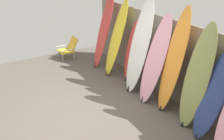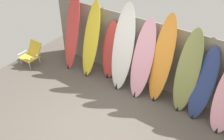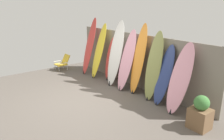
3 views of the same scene
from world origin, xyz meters
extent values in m
plane|color=#5B544C|center=(0.00, 0.00, 0.00)|extent=(7.68, 7.68, 0.00)
cube|color=gray|center=(0.00, 2.00, 0.90)|extent=(6.08, 0.04, 1.80)
cylinder|color=#6C655B|center=(-2.88, 2.04, 0.90)|extent=(0.10, 0.10, 1.80)
cylinder|color=#6C655B|center=(-1.44, 2.04, 0.90)|extent=(0.10, 0.10, 1.80)
cylinder|color=#6C655B|center=(0.00, 2.04, 0.90)|extent=(0.10, 0.10, 1.80)
cylinder|color=#6C655B|center=(1.44, 2.04, 0.90)|extent=(0.10, 0.10, 1.80)
cylinder|color=#6C655B|center=(2.88, 2.04, 0.90)|extent=(0.10, 0.10, 1.80)
ellipsoid|color=#D13D38|center=(-2.19, 1.58, 1.11)|extent=(0.49, 0.76, 2.23)
cone|color=black|center=(-2.19, 1.27, 0.08)|extent=(0.08, 0.08, 0.14)
ellipsoid|color=yellow|center=(-1.52, 1.58, 1.03)|extent=(0.50, 0.69, 2.05)
cone|color=black|center=(-1.52, 1.29, 0.09)|extent=(0.08, 0.08, 0.16)
ellipsoid|color=#D13D38|center=(-0.99, 1.74, 0.80)|extent=(0.52, 0.43, 1.60)
cone|color=black|center=(-0.99, 1.56, 0.08)|extent=(0.08, 0.08, 0.15)
ellipsoid|color=white|center=(-0.50, 1.57, 1.11)|extent=(0.61, 0.68, 2.22)
cone|color=black|center=(-0.50, 1.31, 0.09)|extent=(0.08, 0.08, 0.17)
ellipsoid|color=pink|center=(0.06, 1.59, 0.98)|extent=(0.55, 0.67, 1.96)
cone|color=black|center=(0.06, 1.31, 0.09)|extent=(0.08, 0.08, 0.16)
ellipsoid|color=orange|center=(0.52, 1.67, 1.09)|extent=(0.55, 0.55, 2.19)
cone|color=black|center=(0.52, 1.45, 0.07)|extent=(0.08, 0.08, 0.12)
ellipsoid|color=olive|center=(1.15, 1.66, 1.01)|extent=(0.53, 0.50, 2.02)
cone|color=black|center=(1.15, 1.46, 0.06)|extent=(0.08, 0.08, 0.11)
ellipsoid|color=navy|center=(1.53, 1.67, 0.84)|extent=(0.48, 0.59, 1.68)
cone|color=black|center=(1.53, 1.43, 0.06)|extent=(0.08, 0.08, 0.10)
ellipsoid|color=pink|center=(2.11, 1.59, 0.92)|extent=(0.61, 0.67, 1.83)
cone|color=black|center=(2.11, 1.32, 0.08)|extent=(0.08, 0.08, 0.14)
cylinder|color=silver|center=(-3.51, 0.60, 0.11)|extent=(0.02, 0.02, 0.22)
cylinder|color=silver|center=(-3.10, 0.60, 0.11)|extent=(0.02, 0.02, 0.22)
cylinder|color=silver|center=(-3.51, 0.98, 0.11)|extent=(0.02, 0.02, 0.22)
cylinder|color=silver|center=(-3.10, 0.98, 0.11)|extent=(0.02, 0.02, 0.22)
cube|color=gold|center=(-3.31, 0.79, 0.23)|extent=(0.48, 0.44, 0.03)
cube|color=gold|center=(-3.31, 1.03, 0.43)|extent=(0.46, 0.24, 0.41)
cylinder|color=silver|center=(-3.55, 0.79, 0.34)|extent=(0.02, 0.44, 0.02)
cylinder|color=silver|center=(-3.07, 0.79, 0.34)|extent=(0.02, 0.44, 0.02)
cube|color=brown|center=(2.92, 1.29, 0.24)|extent=(0.45, 0.40, 0.49)
sphere|color=#3E7738|center=(2.92, 1.29, 0.63)|extent=(0.34, 0.34, 0.34)
camera|label=1|loc=(3.83, -1.70, 3.05)|focal=40.00mm
camera|label=2|loc=(2.35, -2.95, 4.22)|focal=40.00mm
camera|label=3|loc=(5.20, -2.96, 2.73)|focal=35.00mm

